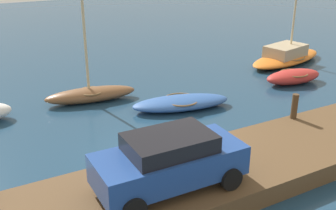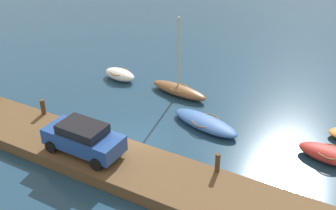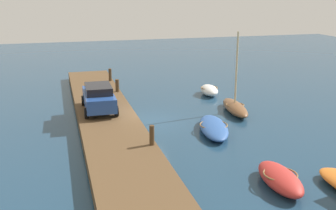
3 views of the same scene
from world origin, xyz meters
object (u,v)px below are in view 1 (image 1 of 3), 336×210
object	(u,v)px
sailboat_orange	(286,56)
parked_car	(169,160)
rowboat_brown	(91,93)
rowboat_red	(293,76)
rowboat_blue	(181,103)
mooring_post_mid_east	(295,106)

from	to	relation	value
sailboat_orange	parked_car	bearing A→B (deg)	-157.84
rowboat_brown	rowboat_red	size ratio (longest dim) A/B	1.59
rowboat_red	sailboat_orange	size ratio (longest dim) A/B	0.53
rowboat_blue	sailboat_orange	bearing A→B (deg)	32.18
mooring_post_mid_east	parked_car	distance (m)	6.75
rowboat_blue	rowboat_red	size ratio (longest dim) A/B	1.39
mooring_post_mid_east	rowboat_blue	bearing A→B (deg)	120.96
rowboat_brown	mooring_post_mid_east	distance (m)	9.11
rowboat_red	mooring_post_mid_east	world-z (taller)	mooring_post_mid_east
rowboat_brown	rowboat_red	bearing A→B (deg)	-6.53
rowboat_red	sailboat_orange	bearing A→B (deg)	57.20
rowboat_brown	mooring_post_mid_east	world-z (taller)	rowboat_brown
rowboat_brown	parked_car	bearing A→B (deg)	-86.70
rowboat_blue	mooring_post_mid_east	bearing A→B (deg)	-45.60
sailboat_orange	mooring_post_mid_east	distance (m)	10.09
rowboat_red	mooring_post_mid_east	distance (m)	6.27
rowboat_blue	mooring_post_mid_east	distance (m)	4.99
sailboat_orange	mooring_post_mid_east	world-z (taller)	sailboat_orange
sailboat_orange	rowboat_blue	bearing A→B (deg)	-173.78
rowboat_red	mooring_post_mid_east	xyz separation A→B (m)	(-4.43, -4.37, 0.75)
rowboat_blue	rowboat_red	xyz separation A→B (m)	(6.96, 0.16, 0.08)
rowboat_brown	rowboat_blue	bearing A→B (deg)	-33.00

